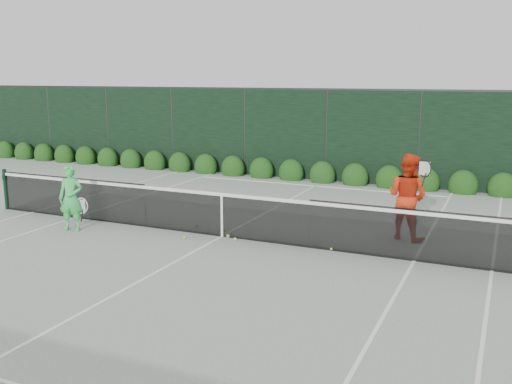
% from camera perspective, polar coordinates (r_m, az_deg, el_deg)
% --- Properties ---
extents(ground, '(80.00, 80.00, 0.00)m').
position_cam_1_polar(ground, '(12.54, -3.40, -4.48)').
color(ground, gray).
rests_on(ground, ground).
extents(tennis_net, '(12.90, 0.10, 1.07)m').
position_cam_1_polar(tennis_net, '(12.42, -3.52, -2.11)').
color(tennis_net, black).
rests_on(tennis_net, ground).
extents(player_woman, '(0.66, 0.52, 1.50)m').
position_cam_1_polar(player_woman, '(13.52, -18.01, -0.59)').
color(player_woman, '#3ED45E').
rests_on(player_woman, ground).
extents(player_man, '(1.09, 0.97, 1.85)m').
position_cam_1_polar(player_man, '(12.58, 14.89, -0.44)').
color(player_man, red).
rests_on(player_man, ground).
extents(court_lines, '(11.03, 23.83, 0.01)m').
position_cam_1_polar(court_lines, '(12.54, -3.40, -4.45)').
color(court_lines, white).
rests_on(court_lines, ground).
extents(windscreen_fence, '(32.00, 21.07, 3.06)m').
position_cam_1_polar(windscreen_fence, '(9.93, -10.75, 0.06)').
color(windscreen_fence, black).
rests_on(windscreen_fence, ground).
extents(hedge_row, '(31.66, 0.65, 0.94)m').
position_cam_1_polar(hedge_row, '(18.96, 6.65, 1.68)').
color(hedge_row, '#14370F').
rests_on(hedge_row, ground).
extents(tennis_balls, '(3.45, 1.03, 0.07)m').
position_cam_1_polar(tennis_balls, '(12.39, -1.64, -4.50)').
color(tennis_balls, '#B5E833').
rests_on(tennis_balls, ground).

